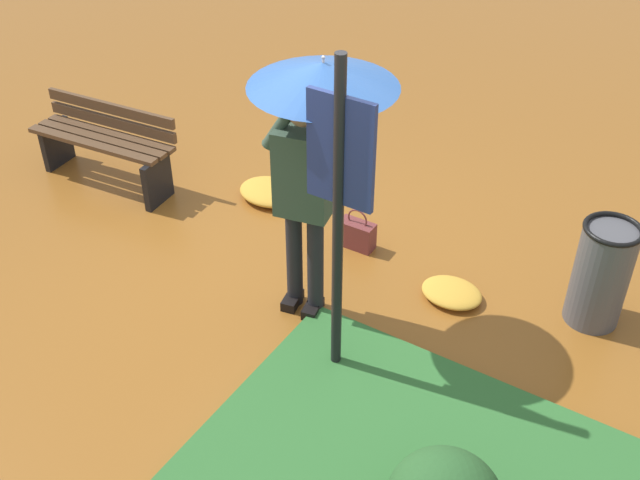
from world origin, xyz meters
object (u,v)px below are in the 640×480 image
person_with_umbrella (314,126)px  trash_bin (601,274)px  park_bench (105,143)px  handbag (357,234)px  info_sign_post (339,189)px

person_with_umbrella → trash_bin: 2.35m
park_bench → handbag: bearing=7.5°
person_with_umbrella → info_sign_post: 0.61m
info_sign_post → handbag: (-0.56, 1.26, -1.32)m
person_with_umbrella → handbag: size_ratio=5.53×
info_sign_post → trash_bin: 2.21m
person_with_umbrella → handbag: bearing=98.5°
info_sign_post → handbag: size_ratio=6.22×
info_sign_post → park_bench: bearing=163.0°
handbag → trash_bin: (1.92, 0.16, 0.29)m
info_sign_post → trash_bin: size_ratio=2.76×
person_with_umbrella → park_bench: bearing=168.7°
info_sign_post → park_bench: 3.35m
person_with_umbrella → park_bench: (-2.61, 0.52, -1.15)m
person_with_umbrella → trash_bin: (1.80, 1.00, -1.13)m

